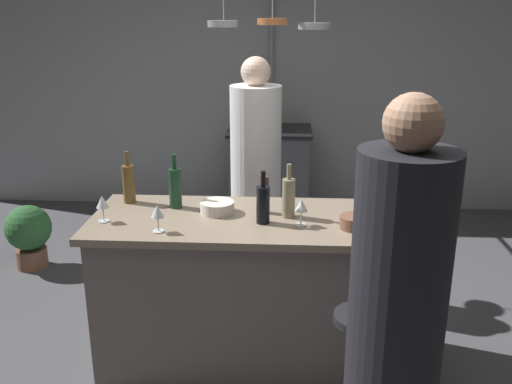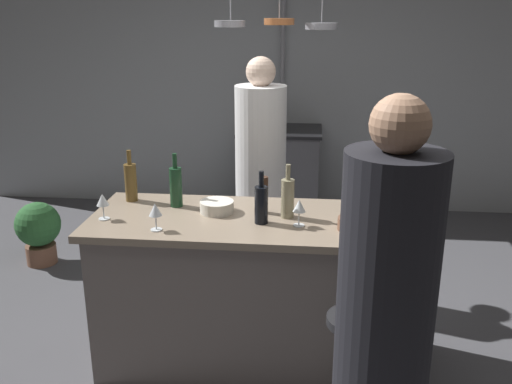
# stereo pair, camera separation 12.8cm
# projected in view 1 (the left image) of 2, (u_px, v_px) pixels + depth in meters

# --- Properties ---
(ground_plane) EXTENTS (9.00, 9.00, 0.00)m
(ground_plane) POSITION_uv_depth(u_px,v_px,m) (255.00, 359.00, 3.35)
(ground_plane) COLOR #4C4C51
(back_wall) EXTENTS (6.40, 0.16, 2.60)m
(back_wall) POSITION_uv_depth(u_px,v_px,m) (272.00, 81.00, 5.65)
(back_wall) COLOR #9EA3A8
(back_wall) RESTS_ON ground_plane
(kitchen_island) EXTENTS (1.80, 0.72, 0.90)m
(kitchen_island) POSITION_uv_depth(u_px,v_px,m) (254.00, 291.00, 3.21)
(kitchen_island) COLOR slate
(kitchen_island) RESTS_ON ground_plane
(stove_range) EXTENTS (0.80, 0.64, 0.89)m
(stove_range) POSITION_uv_depth(u_px,v_px,m) (270.00, 173.00, 5.53)
(stove_range) COLOR #47474C
(stove_range) RESTS_ON ground_plane
(chef) EXTENTS (0.36, 0.36, 1.69)m
(chef) POSITION_uv_depth(u_px,v_px,m) (256.00, 186.00, 4.01)
(chef) COLOR white
(chef) RESTS_ON ground_plane
(bar_stool_right) EXTENTS (0.28, 0.28, 0.68)m
(bar_stool_right) POSITION_uv_depth(u_px,v_px,m) (359.00, 372.00, 2.61)
(bar_stool_right) COLOR #4C4C51
(bar_stool_right) RESTS_ON ground_plane
(guest_right) EXTENTS (0.36, 0.36, 1.73)m
(guest_right) POSITION_uv_depth(u_px,v_px,m) (395.00, 335.00, 2.14)
(guest_right) COLOR black
(guest_right) RESTS_ON ground_plane
(overhead_pot_rack) EXTENTS (0.88, 1.58, 2.17)m
(overhead_pot_rack) POSITION_uv_depth(u_px,v_px,m) (271.00, 50.00, 4.58)
(overhead_pot_rack) COLOR gray
(overhead_pot_rack) RESTS_ON ground_plane
(potted_plant) EXTENTS (0.36, 0.36, 0.52)m
(potted_plant) POSITION_uv_depth(u_px,v_px,m) (29.00, 233.00, 4.45)
(potted_plant) COLOR brown
(potted_plant) RESTS_ON ground_plane
(pepper_mill) EXTENTS (0.05, 0.05, 0.21)m
(pepper_mill) POSITION_uv_depth(u_px,v_px,m) (264.00, 195.00, 3.12)
(pepper_mill) COLOR #382319
(pepper_mill) RESTS_ON kitchen_island
(wine_bottle_red) EXTENTS (0.07, 0.07, 0.30)m
(wine_bottle_red) POSITION_uv_depth(u_px,v_px,m) (406.00, 205.00, 2.93)
(wine_bottle_red) COLOR #143319
(wine_bottle_red) RESTS_ON kitchen_island
(wine_bottle_dark) EXTENTS (0.07, 0.07, 0.29)m
(wine_bottle_dark) POSITION_uv_depth(u_px,v_px,m) (263.00, 204.00, 2.96)
(wine_bottle_dark) COLOR black
(wine_bottle_dark) RESTS_ON kitchen_island
(wine_bottle_green) EXTENTS (0.07, 0.07, 0.31)m
(wine_bottle_green) POSITION_uv_depth(u_px,v_px,m) (175.00, 187.00, 3.20)
(wine_bottle_green) COLOR #193D23
(wine_bottle_green) RESTS_ON kitchen_island
(wine_bottle_amber) EXTENTS (0.07, 0.07, 0.31)m
(wine_bottle_amber) POSITION_uv_depth(u_px,v_px,m) (129.00, 183.00, 3.28)
(wine_bottle_amber) COLOR brown
(wine_bottle_amber) RESTS_ON kitchen_island
(wine_bottle_white) EXTENTS (0.07, 0.07, 0.30)m
(wine_bottle_white) POSITION_uv_depth(u_px,v_px,m) (289.00, 197.00, 3.05)
(wine_bottle_white) COLOR gray
(wine_bottle_white) RESTS_ON kitchen_island
(wine_glass_near_right_guest) EXTENTS (0.07, 0.07, 0.15)m
(wine_glass_near_right_guest) POSITION_uv_depth(u_px,v_px,m) (102.00, 203.00, 2.98)
(wine_glass_near_right_guest) COLOR silver
(wine_glass_near_right_guest) RESTS_ON kitchen_island
(wine_glass_by_chef) EXTENTS (0.07, 0.07, 0.15)m
(wine_glass_by_chef) POSITION_uv_depth(u_px,v_px,m) (157.00, 213.00, 2.84)
(wine_glass_by_chef) COLOR silver
(wine_glass_by_chef) RESTS_ON kitchen_island
(wine_glass_near_left_guest) EXTENTS (0.07, 0.07, 0.15)m
(wine_glass_near_left_guest) POSITION_uv_depth(u_px,v_px,m) (301.00, 206.00, 2.93)
(wine_glass_near_left_guest) COLOR silver
(wine_glass_near_left_guest) RESTS_ON kitchen_island
(mixing_bowl_wooden) EXTENTS (0.16, 0.16, 0.07)m
(mixing_bowl_wooden) POSITION_uv_depth(u_px,v_px,m) (354.00, 222.00, 2.91)
(mixing_bowl_wooden) COLOR brown
(mixing_bowl_wooden) RESTS_ON kitchen_island
(mixing_bowl_ceramic) EXTENTS (0.19, 0.19, 0.07)m
(mixing_bowl_ceramic) POSITION_uv_depth(u_px,v_px,m) (217.00, 207.00, 3.14)
(mixing_bowl_ceramic) COLOR silver
(mixing_bowl_ceramic) RESTS_ON kitchen_island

